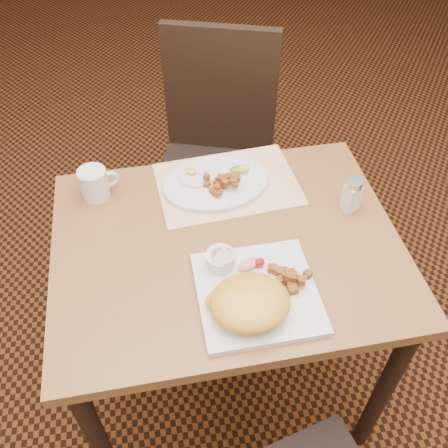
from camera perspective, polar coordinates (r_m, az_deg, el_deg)
ground at (r=1.92m, az=0.26°, el=-17.04°), size 8.00×8.00×0.00m
table at (r=1.38m, az=0.34°, el=-5.13°), size 0.90×0.70×0.75m
chair_far at (r=1.92m, az=-0.89°, el=8.57°), size 0.54×0.54×0.97m
placemat at (r=1.45m, az=0.40°, el=4.62°), size 0.42×0.30×0.00m
plate_square at (r=1.19m, az=3.82°, el=-7.89°), size 0.28×0.28×0.02m
plate_oval at (r=1.44m, az=-0.91°, el=4.65°), size 0.33×0.26×0.02m
hollandaise_mound at (r=1.12m, az=2.90°, el=-8.98°), size 0.19×0.16×0.07m
ramekin at (r=1.21m, az=-0.41°, el=-4.08°), size 0.07×0.07×0.04m
garnish_sq at (r=1.22m, az=3.25°, el=-4.56°), size 0.08×0.05×0.03m
fried_egg at (r=1.45m, az=-3.36°, el=5.57°), size 0.10×0.10×0.02m
garnish_ov at (r=1.46m, az=1.94°, el=6.32°), size 0.06×0.04×0.02m
salt_shaker at (r=1.39m, az=14.43°, el=3.31°), size 0.05×0.05×0.10m
coffee_mug at (r=1.44m, az=-14.55°, el=4.53°), size 0.11×0.08×0.09m
home_fries_sq at (r=1.19m, az=7.38°, el=-6.11°), size 0.10×0.09×0.04m
home_fries_ov at (r=1.41m, az=-0.10°, el=4.81°), size 0.11×0.09×0.03m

